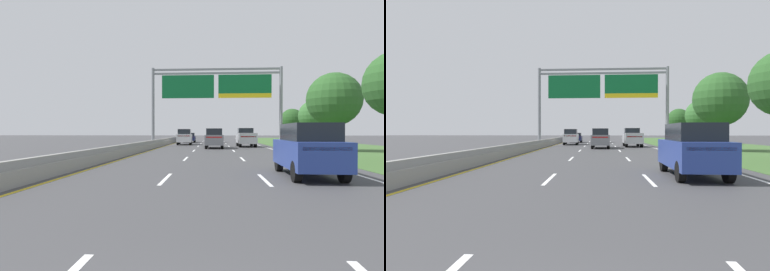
{
  "view_description": "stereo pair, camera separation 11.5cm",
  "coord_description": "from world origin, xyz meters",
  "views": [
    {
      "loc": [
        -0.06,
        -1.55,
        1.79
      ],
      "look_at": [
        -1.9,
        26.69,
        1.44
      ],
      "focal_mm": 30.17,
      "sensor_mm": 36.0,
      "label": 1
    },
    {
      "loc": [
        0.06,
        -1.54,
        1.79
      ],
      "look_at": [
        -1.9,
        26.69,
        1.44
      ],
      "focal_mm": 30.17,
      "sensor_mm": 36.0,
      "label": 2
    }
  ],
  "objects": [
    {
      "name": "roadside_tree_far",
      "position": [
        14.48,
        46.02,
        4.1
      ],
      "size": [
        4.4,
        4.4,
        6.31
      ],
      "color": "#4C3823",
      "rests_on": "ground"
    },
    {
      "name": "car_blue_right_lane_suv",
      "position": [
        3.71,
        11.55,
        1.1
      ],
      "size": [
        1.95,
        4.72,
        2.11
      ],
      "rotation": [
        0.0,
        0.0,
        1.56
      ],
      "color": "navy",
      "rests_on": "ground"
    },
    {
      "name": "car_white_left_lane_suv",
      "position": [
        -3.91,
        42.01,
        1.1
      ],
      "size": [
        2.04,
        4.75,
        2.11
      ],
      "rotation": [
        0.0,
        0.0,
        1.6
      ],
      "color": "silver",
      "rests_on": "ground"
    },
    {
      "name": "car_grey_centre_lane_suv",
      "position": [
        0.08,
        33.03,
        1.1
      ],
      "size": [
        1.97,
        4.73,
        2.11
      ],
      "rotation": [
        0.0,
        0.0,
        1.56
      ],
      "color": "slate",
      "rests_on": "ground"
    },
    {
      "name": "roadside_tree_distant",
      "position": [
        14.1,
        57.36,
        3.81
      ],
      "size": [
        4.14,
        4.14,
        5.89
      ],
      "color": "#4C3823",
      "rests_on": "ground"
    },
    {
      "name": "car_navy_left_lane_sedan",
      "position": [
        -3.86,
        51.01,
        0.82
      ],
      "size": [
        1.88,
        4.42,
        1.57
      ],
      "rotation": [
        0.0,
        0.0,
        1.58
      ],
      "color": "#161E47",
      "rests_on": "ground"
    },
    {
      "name": "median_barrier_concrete",
      "position": [
        -6.6,
        35.0,
        0.35
      ],
      "size": [
        0.6,
        110.0,
        0.85
      ],
      "color": "gray",
      "rests_on": "ground"
    },
    {
      "name": "lane_striping",
      "position": [
        0.0,
        34.54,
        0.0
      ],
      "size": [
        11.96,
        106.0,
        0.01
      ],
      "color": "white",
      "rests_on": "ground"
    },
    {
      "name": "overhead_sign_gantry",
      "position": [
        0.3,
        35.56,
        6.54
      ],
      "size": [
        15.06,
        0.42,
        9.18
      ],
      "color": "gray",
      "rests_on": "ground"
    },
    {
      "name": "car_black_centre_lane_sedan",
      "position": [
        0.21,
        50.48,
        0.82
      ],
      "size": [
        1.95,
        4.45,
        1.57
      ],
      "rotation": [
        0.0,
        0.0,
        1.6
      ],
      "color": "black",
      "rests_on": "ground"
    },
    {
      "name": "grass_verge_right",
      "position": [
        13.95,
        35.0,
        0.01
      ],
      "size": [
        14.0,
        110.0,
        0.02
      ],
      "primitive_type": "cube",
      "color": "#3D602D",
      "rests_on": "ground"
    },
    {
      "name": "pickup_truck_silver",
      "position": [
        3.84,
        36.9,
        1.07
      ],
      "size": [
        2.01,
        5.4,
        2.2
      ],
      "rotation": [
        0.0,
        0.0,
        1.57
      ],
      "color": "#B2B5BA",
      "rests_on": "ground"
    },
    {
      "name": "roadside_tree_mid",
      "position": [
        10.93,
        28.59,
        4.71
      ],
      "size": [
        4.86,
        4.86,
        7.15
      ],
      "color": "#4C3823",
      "rests_on": "ground"
    },
    {
      "name": "ground_plane",
      "position": [
        0.0,
        35.0,
        0.0
      ],
      "size": [
        220.0,
        220.0,
        0.0
      ],
      "primitive_type": "plane",
      "color": "#3D3D3F"
    }
  ]
}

